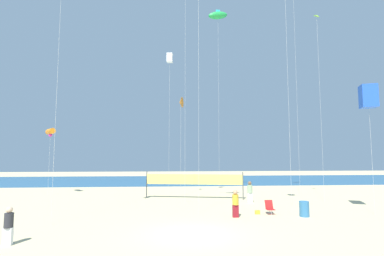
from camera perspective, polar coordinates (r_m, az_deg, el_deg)
The scene contains 15 objects.
ground_plane at distance 15.33m, azimuth -0.09°, elevation -19.83°, with size 120.00×120.00×0.00m, color beige.
ocean_band at distance 47.89m, azimuth -3.16°, elevation -10.02°, with size 120.00×20.00×0.01m, color #28608C.
beachgoer_sage_shirt at distance 25.25m, azimuth 11.13°, elevation -11.90°, with size 0.40×0.40×1.74m.
beachgoer_charcoal_shirt at distance 15.53m, azimuth -31.94°, elevation -15.55°, with size 0.37×0.37×1.63m.
beachgoer_mustard_shirt at distance 19.25m, azimuth 8.40°, elevation -14.09°, with size 0.39×0.39×1.69m.
folding_beach_chair at distance 20.80m, azimuth 14.78°, elevation -14.53°, with size 0.52×0.65×0.89m.
trash_barrel at distance 20.60m, azimuth 20.89°, elevation -14.41°, with size 0.60×0.60×0.96m, color teal.
volleyball_net at distance 26.94m, azimuth 0.36°, elevation -10.08°, with size 8.63×1.80×2.40m.
beach_handbag at distance 20.62m, azimuth 12.55°, elevation -15.62°, with size 0.32×0.16×0.25m, color gold.
kite_orange_tube at distance 32.55m, azimuth -25.68°, elevation -0.64°, with size 1.43×1.72×6.55m.
kite_green_inflatable at distance 34.51m, azimuth 5.03°, elevation 20.85°, with size 2.55×1.47×19.78m.
kite_white_box at distance 32.98m, azimuth -4.34°, elevation 13.31°, with size 0.69×0.69×14.94m.
kite_orange_delta at distance 29.06m, azimuth -2.17°, elevation 4.94°, with size 0.58×1.10×9.60m.
kite_lime_diamond at distance 29.35m, azimuth 23.07°, elevation 17.92°, with size 0.61×0.61×16.21m.
kite_blue_box at distance 23.30m, azimuth 30.93°, elevation 5.26°, with size 1.23×1.23×8.60m.
Camera 1 is at (-1.14, -14.81, 3.80)m, focal length 27.58 mm.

